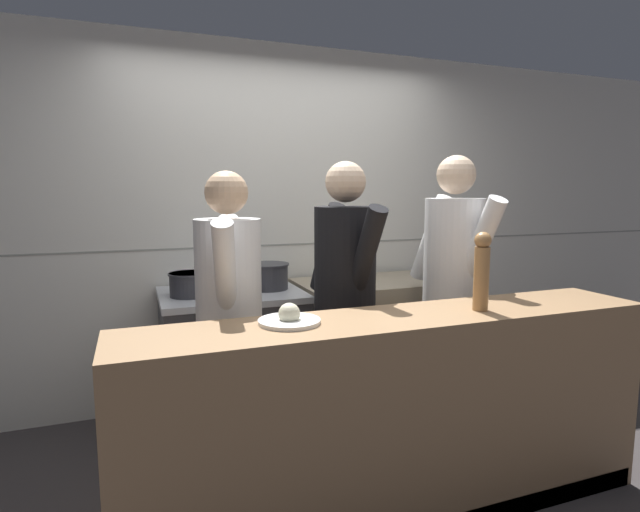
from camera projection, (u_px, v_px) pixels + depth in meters
The scene contains 12 objects.
ground_plane at pixel (362, 492), 2.59m from camera, with size 14.00×14.00×0.00m, color #383333.
wall_back_tiled at pixel (282, 224), 3.75m from camera, with size 8.00×0.06×2.60m.
oven_range at pixel (233, 357), 3.32m from camera, with size 0.91×0.71×0.89m.
prep_counter at pixel (370, 341), 3.68m from camera, with size 1.07×0.65×0.90m.
pass_counter at pixel (400, 418), 2.35m from camera, with size 2.57×0.45×0.98m.
stock_pot at pixel (190, 283), 3.12m from camera, with size 0.26×0.26×0.15m.
sauce_pot at pixel (268, 275), 3.35m from camera, with size 0.28×0.28×0.17m.
plated_dish_main at pixel (289, 318), 2.15m from camera, with size 0.27×0.27×0.10m.
pepper_mill at pixel (482, 270), 2.37m from camera, with size 0.08×0.08×0.38m.
chef_head_cook at pixel (229, 314), 2.57m from camera, with size 0.41×0.72×1.65m.
chef_sous at pixel (345, 297), 2.83m from camera, with size 0.39×0.75×1.71m.
chef_line at pixel (452, 284), 3.07m from camera, with size 0.40×0.77×1.76m.
Camera 1 is at (-1.05, -2.17, 1.55)m, focal length 28.00 mm.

